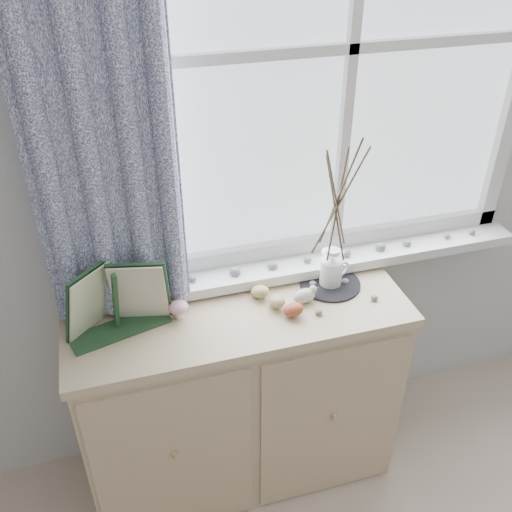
{
  "coord_description": "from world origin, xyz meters",
  "views": [
    {
      "loc": [
        -0.52,
        0.26,
        2.11
      ],
      "look_at": [
        -0.1,
        1.7,
        1.1
      ],
      "focal_mm": 40.0,
      "sensor_mm": 36.0,
      "label": 1
    }
  ],
  "objects_px": {
    "sideboard": "(240,396)",
    "toadstool_cluster": "(162,297)",
    "twig_pitcher": "(338,200)",
    "botanical_book": "(116,304)"
  },
  "relations": [
    {
      "from": "sideboard",
      "to": "toadstool_cluster",
      "type": "bearing_deg",
      "value": 163.23
    },
    {
      "from": "toadstool_cluster",
      "to": "twig_pitcher",
      "type": "bearing_deg",
      "value": -1.8
    },
    {
      "from": "sideboard",
      "to": "botanical_book",
      "type": "bearing_deg",
      "value": -177.67
    },
    {
      "from": "sideboard",
      "to": "toadstool_cluster",
      "type": "xyz_separation_m",
      "value": [
        -0.25,
        0.07,
        0.48
      ]
    },
    {
      "from": "botanical_book",
      "to": "toadstool_cluster",
      "type": "bearing_deg",
      "value": 15.52
    },
    {
      "from": "sideboard",
      "to": "toadstool_cluster",
      "type": "height_order",
      "value": "toadstool_cluster"
    },
    {
      "from": "sideboard",
      "to": "twig_pitcher",
      "type": "distance_m",
      "value": 0.86
    },
    {
      "from": "sideboard",
      "to": "toadstool_cluster",
      "type": "relative_size",
      "value": 7.67
    },
    {
      "from": "botanical_book",
      "to": "twig_pitcher",
      "type": "xyz_separation_m",
      "value": [
        0.77,
        0.07,
        0.22
      ]
    },
    {
      "from": "sideboard",
      "to": "toadstool_cluster",
      "type": "distance_m",
      "value": 0.55
    }
  ]
}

